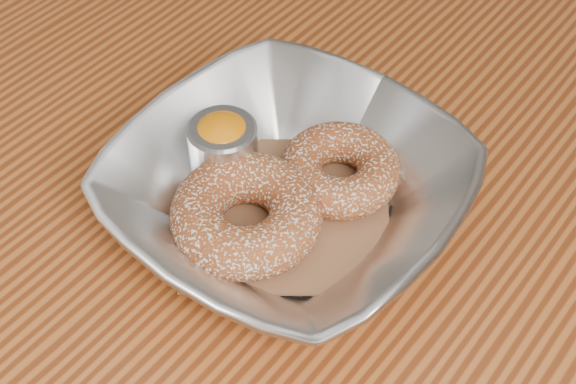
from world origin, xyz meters
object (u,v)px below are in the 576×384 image
Objects in this scene: serving_bowl at (288,193)px; donut_front at (246,214)px; table at (404,290)px; ramekin at (223,148)px; donut_back at (340,170)px.

serving_bowl is 0.03m from donut_front.
table is 0.20m from ramekin.
donut_front is at bearing -33.44° from ramekin.
donut_back is 0.09m from ramekin.
serving_bowl is 0.06m from ramekin.
ramekin reaches higher than serving_bowl.
ramekin is (-0.07, -0.04, 0.01)m from donut_back.
serving_bowl is at bearing -107.47° from donut_back.
donut_front is (-0.08, -0.10, 0.13)m from table.
serving_bowl is 4.29× the size of ramekin.
ramekin reaches higher than donut_front.
donut_back is (-0.06, -0.02, 0.12)m from table.
serving_bowl reaches higher than donut_front.
serving_bowl reaches higher than donut_back.
table is 5.00× the size of serving_bowl.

